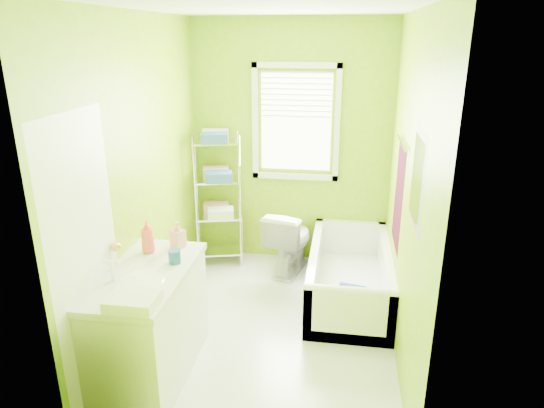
# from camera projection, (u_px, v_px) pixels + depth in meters

# --- Properties ---
(ground) EXTENTS (2.90, 2.90, 0.00)m
(ground) POSITION_uv_depth(u_px,v_px,m) (270.00, 327.00, 4.24)
(ground) COLOR silver
(ground) RESTS_ON ground
(room_envelope) EXTENTS (2.14, 2.94, 2.62)m
(room_envelope) POSITION_uv_depth(u_px,v_px,m) (270.00, 154.00, 3.73)
(room_envelope) COLOR #7AA608
(room_envelope) RESTS_ON ground
(window) EXTENTS (0.92, 0.05, 1.22)m
(window) POSITION_uv_depth(u_px,v_px,m) (296.00, 117.00, 5.03)
(window) COLOR white
(window) RESTS_ON ground
(door) EXTENTS (0.09, 0.80, 2.00)m
(door) POSITION_uv_depth(u_px,v_px,m) (88.00, 267.00, 3.13)
(door) COLOR white
(door) RESTS_ON ground
(right_wall_decor) EXTENTS (0.04, 1.48, 1.17)m
(right_wall_decor) POSITION_uv_depth(u_px,v_px,m) (405.00, 189.00, 3.64)
(right_wall_decor) COLOR #3E0719
(right_wall_decor) RESTS_ON ground
(bathtub) EXTENTS (0.75, 1.61, 0.52)m
(bathtub) POSITION_uv_depth(u_px,v_px,m) (349.00, 282.00, 4.66)
(bathtub) COLOR white
(bathtub) RESTS_ON ground
(toilet) EXTENTS (0.54, 0.77, 0.71)m
(toilet) POSITION_uv_depth(u_px,v_px,m) (290.00, 240.00, 5.14)
(toilet) COLOR white
(toilet) RESTS_ON ground
(vanity) EXTENTS (0.58, 1.12, 1.11)m
(vanity) POSITION_uv_depth(u_px,v_px,m) (149.00, 321.00, 3.52)
(vanity) COLOR white
(vanity) RESTS_ON ground
(wire_shelf_unit) EXTENTS (0.55, 0.44, 1.48)m
(wire_shelf_unit) POSITION_uv_depth(u_px,v_px,m) (219.00, 185.00, 5.18)
(wire_shelf_unit) COLOR silver
(wire_shelf_unit) RESTS_ON ground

